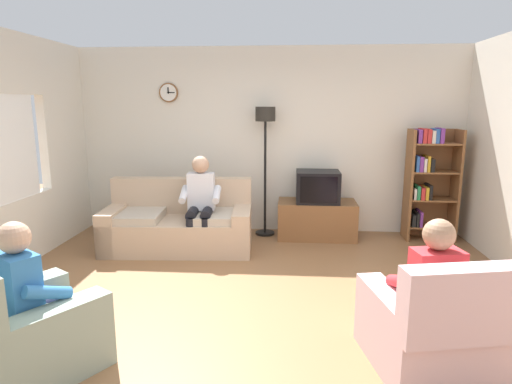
# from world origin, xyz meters

# --- Properties ---
(ground_plane) EXTENTS (12.00, 12.00, 0.00)m
(ground_plane) POSITION_xyz_m (0.00, 0.00, 0.00)
(ground_plane) COLOR #8C603D
(back_wall_assembly) EXTENTS (6.20, 0.17, 2.70)m
(back_wall_assembly) POSITION_xyz_m (-0.00, 2.66, 1.35)
(back_wall_assembly) COLOR silver
(back_wall_assembly) RESTS_ON ground_plane
(couch) EXTENTS (1.95, 1.00, 0.90)m
(couch) POSITION_xyz_m (-1.14, 1.62, 0.31)
(couch) COLOR tan
(couch) RESTS_ON ground_plane
(tv_stand) EXTENTS (1.10, 0.56, 0.53)m
(tv_stand) POSITION_xyz_m (0.71, 2.25, 0.26)
(tv_stand) COLOR brown
(tv_stand) RESTS_ON ground_plane
(tv) EXTENTS (0.60, 0.49, 0.44)m
(tv) POSITION_xyz_m (0.71, 2.23, 0.75)
(tv) COLOR black
(tv) RESTS_ON tv_stand
(bookshelf) EXTENTS (0.68, 0.36, 1.57)m
(bookshelf) POSITION_xyz_m (2.24, 2.32, 0.86)
(bookshelf) COLOR brown
(bookshelf) RESTS_ON ground_plane
(floor_lamp) EXTENTS (0.28, 0.28, 1.85)m
(floor_lamp) POSITION_xyz_m (-0.04, 2.35, 1.45)
(floor_lamp) COLOR black
(floor_lamp) RESTS_ON ground_plane
(armchair_near_window) EXTENTS (1.15, 1.18, 0.90)m
(armchair_near_window) POSITION_xyz_m (-1.54, -1.15, 0.29)
(armchair_near_window) COLOR gray
(armchair_near_window) RESTS_ON ground_plane
(armchair_near_bookshelf) EXTENTS (0.96, 1.02, 0.90)m
(armchair_near_bookshelf) POSITION_xyz_m (1.34, -0.86, 0.29)
(armchair_near_bookshelf) COLOR beige
(armchair_near_bookshelf) RESTS_ON ground_plane
(person_on_couch) EXTENTS (0.53, 0.55, 1.24)m
(person_on_couch) POSITION_xyz_m (-0.82, 1.51, 0.70)
(person_on_couch) COLOR silver
(person_on_couch) RESTS_ON ground_plane
(person_in_left_armchair) EXTENTS (0.61, 0.64, 1.12)m
(person_in_left_armchair) POSITION_xyz_m (-1.49, -1.07, 0.60)
(person_in_left_armchair) COLOR #3372B2
(person_in_left_armchair) RESTS_ON ground_plane
(person_in_right_armchair) EXTENTS (0.57, 0.59, 1.12)m
(person_in_right_armchair) POSITION_xyz_m (1.32, -0.77, 0.60)
(person_in_right_armchair) COLOR red
(person_in_right_armchair) RESTS_ON ground_plane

